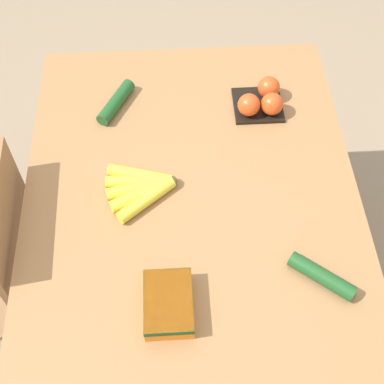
% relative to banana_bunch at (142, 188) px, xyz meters
% --- Properties ---
extents(ground_plane, '(12.00, 12.00, 0.00)m').
position_rel_banana_bunch_xyz_m(ground_plane, '(-0.03, -0.14, -0.77)').
color(ground_plane, gray).
extents(dining_table, '(1.29, 0.97, 0.75)m').
position_rel_banana_bunch_xyz_m(dining_table, '(-0.03, -0.14, -0.11)').
color(dining_table, '#9E7044').
rests_on(dining_table, ground_plane).
extents(banana_bunch, '(0.20, 0.21, 0.04)m').
position_rel_banana_bunch_xyz_m(banana_bunch, '(0.00, 0.00, 0.00)').
color(banana_bunch, brown).
rests_on(banana_bunch, dining_table).
extents(tomato_pack, '(0.16, 0.16, 0.08)m').
position_rel_banana_bunch_xyz_m(tomato_pack, '(0.31, -0.38, 0.02)').
color(tomato_pack, black).
rests_on(tomato_pack, dining_table).
extents(carrot_bag, '(0.17, 0.12, 0.05)m').
position_rel_banana_bunch_xyz_m(carrot_bag, '(-0.36, -0.06, 0.01)').
color(carrot_bag, orange).
rests_on(carrot_bag, dining_table).
extents(cucumber_near, '(0.15, 0.17, 0.04)m').
position_rel_banana_bunch_xyz_m(cucumber_near, '(-0.31, -0.46, 0.00)').
color(cucumber_near, '#1E5123').
rests_on(cucumber_near, dining_table).
extents(cucumber_far, '(0.18, 0.12, 0.04)m').
position_rel_banana_bunch_xyz_m(cucumber_far, '(0.34, 0.08, 0.00)').
color(cucumber_far, '#1E5123').
rests_on(cucumber_far, dining_table).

